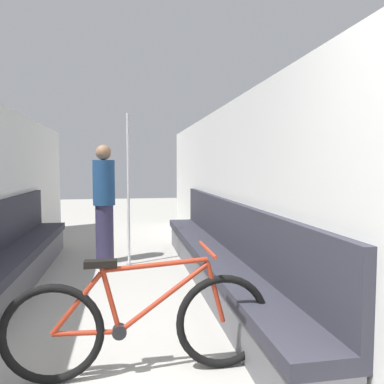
% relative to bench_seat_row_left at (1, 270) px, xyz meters
% --- Properties ---
extents(wall_right, '(0.10, 9.43, 2.07)m').
position_rel_bench_seat_row_left_xyz_m(wall_right, '(2.45, -0.09, 0.73)').
color(wall_right, silver).
rests_on(wall_right, ground).
extents(bench_seat_row_left, '(0.43, 4.77, 0.96)m').
position_rel_bench_seat_row_left_xyz_m(bench_seat_row_left, '(0.00, 0.00, 0.00)').
color(bench_seat_row_left, '#5B5B60').
rests_on(bench_seat_row_left, ground).
extents(bench_seat_row_right, '(0.43, 4.77, 0.96)m').
position_rel_bench_seat_row_left_xyz_m(bench_seat_row_right, '(2.22, 0.00, 0.00)').
color(bench_seat_row_right, '#5B5B60').
rests_on(bench_seat_row_right, ground).
extents(bicycle, '(1.71, 0.46, 0.81)m').
position_rel_bench_seat_row_left_xyz_m(bicycle, '(1.32, -1.61, 0.03)').
color(bicycle, black).
rests_on(bicycle, ground).
extents(grab_pole_near, '(0.08, 0.08, 2.05)m').
position_rel_bench_seat_row_left_xyz_m(grab_pole_near, '(1.27, 1.16, 0.69)').
color(grab_pole_near, gray).
rests_on(grab_pole_near, ground).
extents(passenger_standing, '(0.30, 0.30, 1.64)m').
position_rel_bench_seat_row_left_xyz_m(passenger_standing, '(0.94, 1.34, 0.54)').
color(passenger_standing, '#332D4C').
rests_on(passenger_standing, ground).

